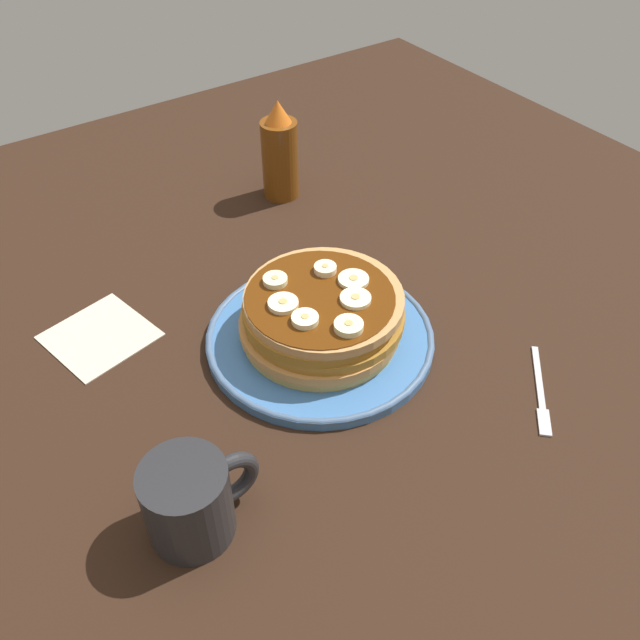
{
  "coord_description": "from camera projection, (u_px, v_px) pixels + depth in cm",
  "views": [
    {
      "loc": [
        -32.34,
        -46.73,
        55.81
      ],
      "look_at": [
        0.0,
        0.0,
        3.45
      ],
      "focal_mm": 37.85,
      "sensor_mm": 36.0,
      "label": 1
    }
  ],
  "objects": [
    {
      "name": "plate",
      "position": [
        320.0,
        337.0,
        0.79
      ],
      "size": [
        26.7,
        26.7,
        1.44
      ],
      "color": "#3F72B2",
      "rests_on": "ground_plane"
    },
    {
      "name": "banana_slice_1",
      "position": [
        355.0,
        282.0,
        0.76
      ],
      "size": [
        3.55,
        3.55,
        0.7
      ],
      "color": "#F3EBBD",
      "rests_on": "pancake_stack"
    },
    {
      "name": "banana_slice_4",
      "position": [
        325.0,
        269.0,
        0.78
      ],
      "size": [
        2.63,
        2.63,
        1.01
      ],
      "color": "#FAE6BA",
      "rests_on": "pancake_stack"
    },
    {
      "name": "ground_plane",
      "position": [
        320.0,
        350.0,
        0.81
      ],
      "size": [
        140.0,
        140.0,
        3.0
      ],
      "primitive_type": "cube",
      "color": "black"
    },
    {
      "name": "banana_slice_3",
      "position": [
        349.0,
        326.0,
        0.71
      ],
      "size": [
        3.16,
        3.16,
        1.0
      ],
      "color": "#EBF0B7",
      "rests_on": "pancake_stack"
    },
    {
      "name": "fork",
      "position": [
        541.0,
        394.0,
        0.73
      ],
      "size": [
        9.57,
        10.19,
        0.5
      ],
      "color": "silver",
      "rests_on": "ground_plane"
    },
    {
      "name": "banana_slice_6",
      "position": [
        275.0,
        280.0,
        0.76
      ],
      "size": [
        2.81,
        2.81,
        0.94
      ],
      "color": "#F3F1B6",
      "rests_on": "pancake_stack"
    },
    {
      "name": "napkin",
      "position": [
        100.0,
        335.0,
        0.8
      ],
      "size": [
        13.12,
        13.12,
        0.3
      ],
      "primitive_type": "cube",
      "rotation": [
        0.0,
        0.0,
        0.22
      ],
      "color": "beige",
      "rests_on": "ground_plane"
    },
    {
      "name": "pancake_stack",
      "position": [
        321.0,
        315.0,
        0.77
      ],
      "size": [
        19.45,
        19.08,
        5.86
      ],
      "color": "tan",
      "rests_on": "plate"
    },
    {
      "name": "banana_slice_5",
      "position": [
        283.0,
        304.0,
        0.74
      ],
      "size": [
        3.38,
        3.38,
        0.8
      ],
      "color": "#FCEFBD",
      "rests_on": "pancake_stack"
    },
    {
      "name": "banana_slice_0",
      "position": [
        305.0,
        319.0,
        0.72
      ],
      "size": [
        2.95,
        2.95,
        0.94
      ],
      "color": "#F5F3C0",
      "rests_on": "pancake_stack"
    },
    {
      "name": "coffee_mug",
      "position": [
        191.0,
        499.0,
        0.59
      ],
      "size": [
        11.08,
        7.84,
        8.36
      ],
      "color": "#262628",
      "rests_on": "ground_plane"
    },
    {
      "name": "banana_slice_2",
      "position": [
        355.0,
        299.0,
        0.74
      ],
      "size": [
        3.49,
        3.49,
        0.73
      ],
      "color": "#F6F0BC",
      "rests_on": "pancake_stack"
    },
    {
      "name": "syrup_bottle",
      "position": [
        280.0,
        154.0,
        0.99
      ],
      "size": [
        5.4,
        5.4,
        15.02
      ],
      "color": "brown",
      "rests_on": "ground_plane"
    }
  ]
}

